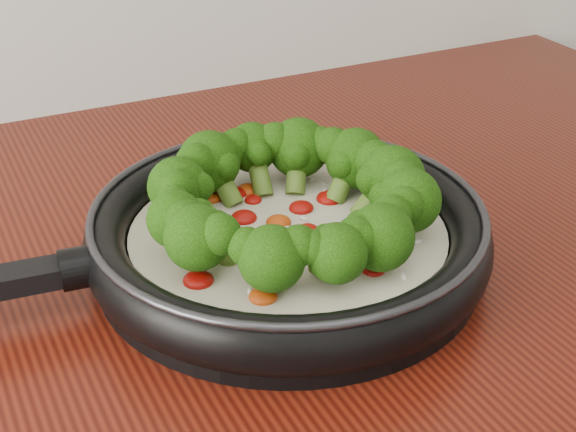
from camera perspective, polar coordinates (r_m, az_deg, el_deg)
name	(u,v)px	position (r m, az deg, el deg)	size (l,w,h in m)	color
skillet	(286,226)	(0.71, -0.11, -0.67)	(0.56, 0.38, 0.10)	black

